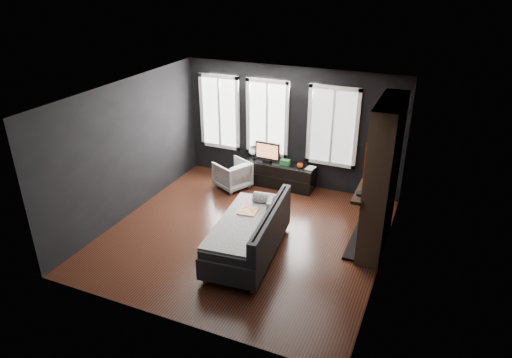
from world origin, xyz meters
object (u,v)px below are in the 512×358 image
at_px(mug, 300,165).
at_px(media_console, 280,175).
at_px(sofa, 248,231).
at_px(monitor, 268,151).
at_px(mantel_vase, 372,167).
at_px(armchair, 232,173).
at_px(book, 307,163).

bearing_deg(mug, media_console, 173.50).
height_order(sofa, mug, sofa).
xyz_separation_m(monitor, mantel_vase, (2.48, -1.15, 0.50)).
distance_m(sofa, mantel_vase, 2.51).
xyz_separation_m(armchair, mantel_vase, (3.15, -0.69, 0.98)).
bearing_deg(media_console, mug, -5.87).
height_order(media_console, mug, mug).
bearing_deg(armchair, mug, 133.61).
distance_m(armchair, mug, 1.54).
distance_m(armchair, mantel_vase, 3.37).
xyz_separation_m(media_console, book, (0.64, 0.01, 0.40)).
bearing_deg(book, monitor, -177.14).
bearing_deg(media_console, armchair, -151.84).
bearing_deg(book, media_console, -179.04).
height_order(monitor, mug, monitor).
distance_m(monitor, book, 0.94).
distance_m(monitor, mantel_vase, 2.78).
bearing_deg(sofa, media_console, 93.82).
relative_size(armchair, monitor, 1.15).
distance_m(monitor, mug, 0.81).
xyz_separation_m(sofa, book, (0.18, 2.80, 0.21)).
bearing_deg(media_console, sofa, -80.11).
height_order(armchair, mug, armchair).
distance_m(media_console, mug, 0.60).
bearing_deg(mug, armchair, -163.03).
relative_size(mug, mantel_vase, 0.65).
xyz_separation_m(monitor, book, (0.92, 0.05, -0.15)).
bearing_deg(armchair, media_console, 144.17).
distance_m(armchair, media_console, 1.08).
height_order(armchair, monitor, monitor).
height_order(sofa, mantel_vase, mantel_vase).
relative_size(sofa, mantel_vase, 11.33).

